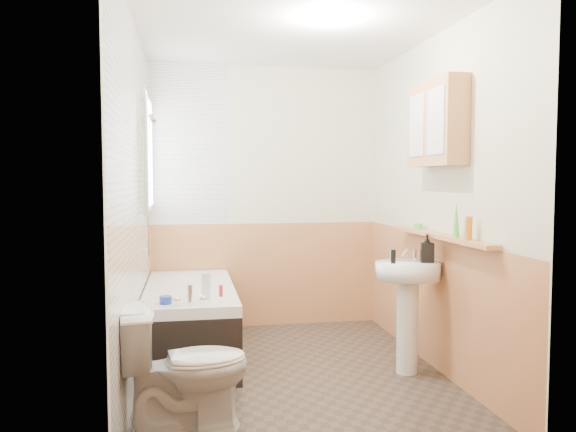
{
  "coord_description": "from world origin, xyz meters",
  "views": [
    {
      "loc": [
        -0.73,
        -3.97,
        1.42
      ],
      "look_at": [
        0.0,
        0.15,
        1.15
      ],
      "focal_mm": 35.0,
      "sensor_mm": 36.0,
      "label": 1
    }
  ],
  "objects_px": {
    "toilet": "(185,368)",
    "medicine_cabinet": "(436,124)",
    "sink": "(408,294)",
    "bathtub": "(190,319)",
    "pine_shelf": "(440,236)"
  },
  "relations": [
    {
      "from": "bathtub",
      "to": "sink",
      "type": "xyz_separation_m",
      "value": [
        1.57,
        -0.71,
        0.29
      ]
    },
    {
      "from": "bathtub",
      "to": "toilet",
      "type": "height_order",
      "value": "toilet"
    },
    {
      "from": "bathtub",
      "to": "medicine_cabinet",
      "type": "distance_m",
      "value": 2.44
    },
    {
      "from": "toilet",
      "to": "sink",
      "type": "bearing_deg",
      "value": -75.33
    },
    {
      "from": "bathtub",
      "to": "medicine_cabinet",
      "type": "height_order",
      "value": "medicine_cabinet"
    },
    {
      "from": "toilet",
      "to": "medicine_cabinet",
      "type": "relative_size",
      "value": 1.09
    },
    {
      "from": "bathtub",
      "to": "medicine_cabinet",
      "type": "bearing_deg",
      "value": -23.89
    },
    {
      "from": "medicine_cabinet",
      "to": "bathtub",
      "type": "bearing_deg",
      "value": 156.11
    },
    {
      "from": "sink",
      "to": "medicine_cabinet",
      "type": "bearing_deg",
      "value": -18.55
    },
    {
      "from": "bathtub",
      "to": "medicine_cabinet",
      "type": "xyz_separation_m",
      "value": [
        1.74,
        -0.77,
        1.53
      ]
    },
    {
      "from": "toilet",
      "to": "pine_shelf",
      "type": "bearing_deg",
      "value": -80.14
    },
    {
      "from": "toilet",
      "to": "medicine_cabinet",
      "type": "bearing_deg",
      "value": -79.25
    },
    {
      "from": "toilet",
      "to": "sink",
      "type": "relative_size",
      "value": 0.78
    },
    {
      "from": "sink",
      "to": "medicine_cabinet",
      "type": "height_order",
      "value": "medicine_cabinet"
    },
    {
      "from": "toilet",
      "to": "sink",
      "type": "xyz_separation_m",
      "value": [
        1.6,
        0.68,
        0.23
      ]
    }
  ]
}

